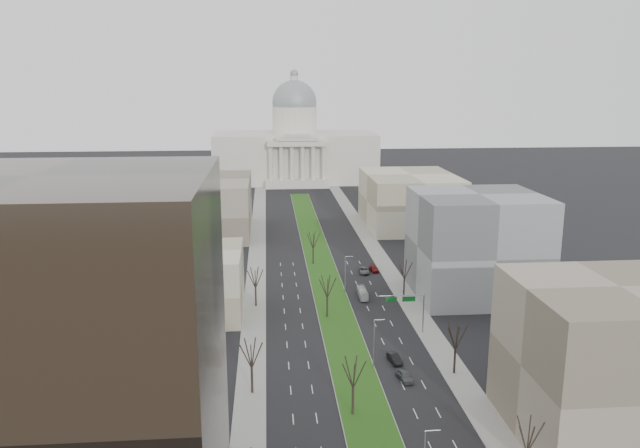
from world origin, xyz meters
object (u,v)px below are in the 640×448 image
car_red (374,269)px  car_grey_far (364,270)px  car_grey_near (405,376)px  car_black (395,358)px  box_van (362,293)px

car_red → car_grey_far: 3.11m
car_grey_near → car_red: size_ratio=1.06×
car_grey_near → car_red: car_grey_near is taller
car_black → car_red: car_black is taller
car_red → car_grey_far: (-2.82, -1.31, 0.08)m
car_black → car_grey_far: bearing=77.2°
car_red → box_van: size_ratio=0.58×
car_black → box_van: box_van is taller
car_grey_near → car_grey_far: (2.48, 60.23, -0.08)m
box_van → car_grey_far: bearing=80.6°
car_red → car_grey_far: size_ratio=0.85×
box_van → car_grey_near: bearing=-88.4°
car_black → car_red: (5.61, 54.71, -0.09)m
car_red → box_van: (-6.08, -19.93, 0.42)m
car_grey_near → car_black: bearing=84.2°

